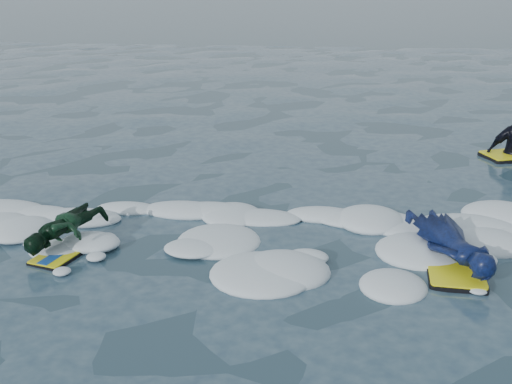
% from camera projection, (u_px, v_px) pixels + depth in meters
% --- Properties ---
extents(ground, '(120.00, 120.00, 0.00)m').
position_uv_depth(ground, '(254.00, 270.00, 7.56)').
color(ground, '#1A3640').
rests_on(ground, ground).
extents(foam_band, '(12.00, 3.10, 0.30)m').
position_uv_depth(foam_band, '(263.00, 235.00, 8.52)').
color(foam_band, white).
rests_on(foam_band, ground).
extents(prone_woman_unit, '(1.13, 1.86, 0.46)m').
position_uv_depth(prone_woman_unit, '(452.00, 245.00, 7.67)').
color(prone_woman_unit, black).
rests_on(prone_woman_unit, ground).
extents(prone_child_unit, '(1.01, 1.34, 0.47)m').
position_uv_depth(prone_child_unit, '(66.00, 233.00, 8.01)').
color(prone_child_unit, black).
rests_on(prone_child_unit, ground).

